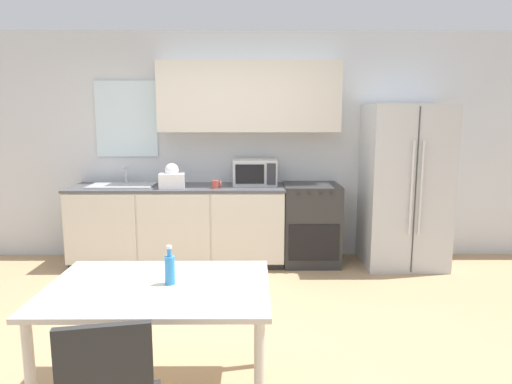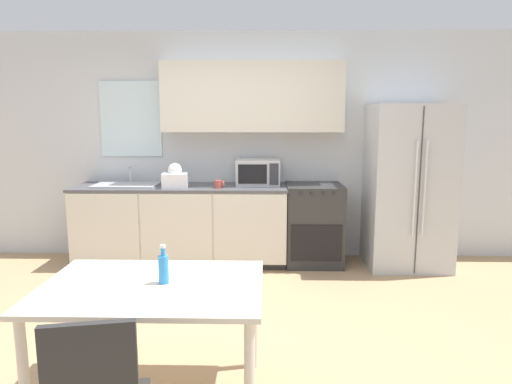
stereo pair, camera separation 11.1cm
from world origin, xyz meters
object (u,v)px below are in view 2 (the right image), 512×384
object	(u,v)px
refrigerator	(408,187)
dining_table	(153,299)
coffee_mug	(219,184)
drink_bottle	(164,268)
oven_range	(314,224)
microwave	(258,172)

from	to	relation	value
refrigerator	dining_table	distance (m)	3.48
coffee_mug	drink_bottle	size ratio (longest dim) A/B	0.46
dining_table	drink_bottle	distance (m)	0.20
oven_range	dining_table	size ratio (longest dim) A/B	0.72
oven_range	drink_bottle	distance (m)	2.92
microwave	dining_table	world-z (taller)	microwave
oven_range	coffee_mug	xyz separation A→B (m)	(-1.09, -0.16, 0.50)
oven_range	microwave	distance (m)	0.89
oven_range	microwave	bearing A→B (deg)	172.49
refrigerator	microwave	distance (m)	1.72
refrigerator	drink_bottle	xyz separation A→B (m)	(-2.22, -2.59, -0.09)
refrigerator	microwave	world-z (taller)	refrigerator
microwave	drink_bottle	size ratio (longest dim) A/B	2.16
oven_range	refrigerator	xyz separation A→B (m)	(1.05, -0.06, 0.46)
oven_range	drink_bottle	xyz separation A→B (m)	(-1.16, -2.65, 0.37)
refrigerator	microwave	bearing A→B (deg)	175.09
microwave	coffee_mug	bearing A→B (deg)	-150.68
coffee_mug	drink_bottle	xyz separation A→B (m)	(-0.07, -2.49, -0.13)
oven_range	dining_table	distance (m)	2.94
microwave	drink_bottle	xyz separation A→B (m)	(-0.51, -2.73, -0.24)
refrigerator	dining_table	xyz separation A→B (m)	(-2.28, -2.61, -0.27)
microwave	refrigerator	bearing A→B (deg)	-4.91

